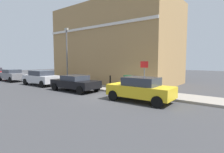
% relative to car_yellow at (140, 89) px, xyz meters
% --- Properties ---
extents(ground, '(80.00, 80.00, 0.00)m').
position_rel_car_yellow_xyz_m(ground, '(0.32, 2.47, -0.77)').
color(ground, '#38383A').
extents(sidewalk, '(2.24, 30.00, 0.15)m').
position_rel_car_yellow_xyz_m(sidewalk, '(2.40, 8.47, -0.70)').
color(sidewalk, gray).
rests_on(sidewalk, ground).
extents(corner_building, '(7.36, 13.65, 8.43)m').
position_rel_car_yellow_xyz_m(corner_building, '(7.15, 7.30, 3.44)').
color(corner_building, '#9E7A4C').
rests_on(corner_building, ground).
extents(car_yellow, '(1.86, 3.99, 1.48)m').
position_rel_car_yellow_xyz_m(car_yellow, '(0.00, 0.00, 0.00)').
color(car_yellow, gold).
rests_on(car_yellow, ground).
extents(car_black, '(2.04, 4.19, 1.28)m').
position_rel_car_yellow_xyz_m(car_black, '(0.06, 6.05, -0.09)').
color(car_black, black).
rests_on(car_black, ground).
extents(car_silver, '(2.00, 4.15, 1.49)m').
position_rel_car_yellow_xyz_m(car_silver, '(0.17, 11.36, 0.01)').
color(car_silver, '#B7B7BC').
rests_on(car_silver, ground).
extents(car_grey, '(1.86, 4.30, 1.41)m').
position_rel_car_yellow_xyz_m(car_grey, '(-0.04, 17.60, -0.02)').
color(car_grey, slate).
rests_on(car_grey, ground).
extents(utility_cabinet, '(0.46, 0.61, 1.15)m').
position_rel_car_yellow_xyz_m(utility_cabinet, '(2.56, 2.61, -0.09)').
color(utility_cabinet, '#1E4C28').
rests_on(utility_cabinet, sidewalk).
extents(bollard_near_cabinet, '(0.14, 0.14, 1.04)m').
position_rel_car_yellow_xyz_m(bollard_near_cabinet, '(2.66, 4.48, -0.07)').
color(bollard_near_cabinet, black).
rests_on(bollard_near_cabinet, sidewalk).
extents(bollard_far_kerb, '(0.14, 0.14, 1.04)m').
position_rel_car_yellow_xyz_m(bollard_far_kerb, '(1.53, 6.40, -0.07)').
color(bollard_far_kerb, black).
rests_on(bollard_far_kerb, sidewalk).
extents(street_sign, '(0.08, 0.60, 2.30)m').
position_rel_car_yellow_xyz_m(street_sign, '(1.74, 0.68, 0.89)').
color(street_sign, '#59595B').
rests_on(street_sign, sidewalk).
extents(lamppost, '(0.20, 0.44, 5.72)m').
position_rel_car_yellow_xyz_m(lamppost, '(2.60, 10.34, 2.53)').
color(lamppost, '#59595B').
rests_on(lamppost, sidewalk).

